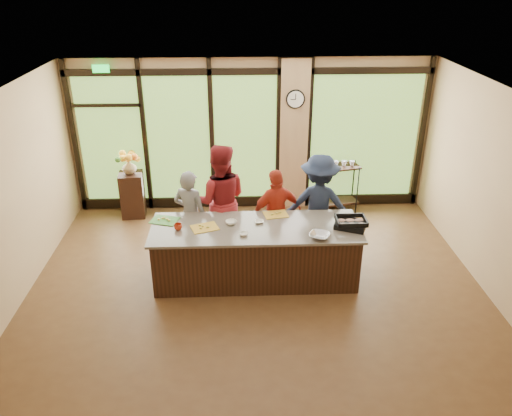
{
  "coord_description": "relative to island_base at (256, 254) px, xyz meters",
  "views": [
    {
      "loc": [
        -0.26,
        -6.4,
        4.51
      ],
      "look_at": [
        0.01,
        0.4,
        1.19
      ],
      "focal_mm": 35.0,
      "sensor_mm": 36.0,
      "label": 1
    }
  ],
  "objects": [
    {
      "name": "floor",
      "position": [
        0.0,
        -0.3,
        -0.44
      ],
      "size": [
        7.0,
        7.0,
        0.0
      ],
      "primitive_type": "plane",
      "color": "#51331C",
      "rests_on": "ground"
    },
    {
      "name": "ceiling",
      "position": [
        0.0,
        -0.3,
        2.56
      ],
      "size": [
        7.0,
        7.0,
        0.0
      ],
      "primitive_type": "plane",
      "rotation": [
        3.14,
        0.0,
        0.0
      ],
      "color": "silver",
      "rests_on": "back_wall"
    },
    {
      "name": "back_wall",
      "position": [
        0.0,
        2.7,
        1.06
      ],
      "size": [
        7.0,
        0.0,
        7.0
      ],
      "primitive_type": "plane",
      "rotation": [
        1.57,
        0.0,
        0.0
      ],
      "color": "tan",
      "rests_on": "floor"
    },
    {
      "name": "left_wall",
      "position": [
        -3.5,
        -0.3,
        1.06
      ],
      "size": [
        0.0,
        6.0,
        6.0
      ],
      "primitive_type": "plane",
      "rotation": [
        1.57,
        0.0,
        1.57
      ],
      "color": "tan",
      "rests_on": "floor"
    },
    {
      "name": "right_wall",
      "position": [
        3.5,
        -0.3,
        1.06
      ],
      "size": [
        0.0,
        6.0,
        6.0
      ],
      "primitive_type": "plane",
      "rotation": [
        1.57,
        0.0,
        -1.57
      ],
      "color": "tan",
      "rests_on": "floor"
    },
    {
      "name": "window_wall",
      "position": [
        0.16,
        2.65,
        0.95
      ],
      "size": [
        6.9,
        0.12,
        3.0
      ],
      "color": "tan",
      "rests_on": "floor"
    },
    {
      "name": "island_base",
      "position": [
        0.0,
        0.0,
        0.0
      ],
      "size": [
        3.1,
        1.0,
        0.88
      ],
      "primitive_type": "cube",
      "color": "black",
      "rests_on": "floor"
    },
    {
      "name": "countertop",
      "position": [
        0.0,
        0.0,
        0.46
      ],
      "size": [
        3.2,
        1.1,
        0.04
      ],
      "primitive_type": "cube",
      "color": "gray",
      "rests_on": "island_base"
    },
    {
      "name": "wall_clock",
      "position": [
        0.85,
        2.57,
        1.81
      ],
      "size": [
        0.36,
        0.04,
        0.36
      ],
      "color": "black",
      "rests_on": "window_wall"
    },
    {
      "name": "cook_left",
      "position": [
        -1.05,
        0.67,
        0.35
      ],
      "size": [
        0.68,
        0.58,
        1.59
      ],
      "primitive_type": "imported",
      "rotation": [
        0.0,
        0.0,
        2.74
      ],
      "color": "slate",
      "rests_on": "floor"
    },
    {
      "name": "cook_midleft",
      "position": [
        -0.56,
        0.86,
        0.54
      ],
      "size": [
        0.95,
        0.74,
        1.95
      ],
      "primitive_type": "imported",
      "rotation": [
        0.0,
        0.0,
        3.14
      ],
      "color": "maroon",
      "rests_on": "floor"
    },
    {
      "name": "cook_midright",
      "position": [
        0.37,
        0.72,
        0.34
      ],
      "size": [
        0.99,
        0.68,
        1.56
      ],
      "primitive_type": "imported",
      "rotation": [
        0.0,
        0.0,
        3.5
      ],
      "color": "#AD2D1A",
      "rests_on": "floor"
    },
    {
      "name": "cook_right",
      "position": [
        1.1,
        0.83,
        0.44
      ],
      "size": [
        1.24,
        0.85,
        1.76
      ],
      "primitive_type": "imported",
      "rotation": [
        0.0,
        0.0,
        2.96
      ],
      "color": "#1B253D",
      "rests_on": "floor"
    },
    {
      "name": "roasting_pan",
      "position": [
        1.44,
        -0.07,
        0.52
      ],
      "size": [
        0.56,
        0.5,
        0.08
      ],
      "primitive_type": "cube",
      "rotation": [
        0.0,
        0.0,
        -0.4
      ],
      "color": "black",
      "rests_on": "countertop"
    },
    {
      "name": "mixing_bowl",
      "position": [
        0.92,
        -0.38,
        0.52
      ],
      "size": [
        0.39,
        0.39,
        0.07
      ],
      "primitive_type": "imported",
      "rotation": [
        0.0,
        0.0,
        -0.43
      ],
      "color": "silver",
      "rests_on": "countertop"
    },
    {
      "name": "cutting_board_left",
      "position": [
        -1.42,
        0.26,
        0.49
      ],
      "size": [
        0.48,
        0.41,
        0.01
      ],
      "primitive_type": "cube",
      "rotation": [
        0.0,
        0.0,
        -0.3
      ],
      "color": "#3E8630",
      "rests_on": "countertop"
    },
    {
      "name": "cutting_board_center",
      "position": [
        -0.78,
        -0.01,
        0.49
      ],
      "size": [
        0.47,
        0.41,
        0.01
      ],
      "primitive_type": "cube",
      "rotation": [
        0.0,
        0.0,
        0.34
      ],
      "color": "gold",
      "rests_on": "countertop"
    },
    {
      "name": "cutting_board_right",
      "position": [
        0.34,
        0.4,
        0.49
      ],
      "size": [
        0.42,
        0.35,
        0.01
      ],
      "primitive_type": "cube",
      "rotation": [
        0.0,
        0.0,
        0.19
      ],
      "color": "gold",
      "rests_on": "countertop"
    },
    {
      "name": "prep_bowl_near",
      "position": [
        -0.38,
        0.11,
        0.51
      ],
      "size": [
        0.21,
        0.21,
        0.05
      ],
      "primitive_type": "imported",
      "rotation": [
        0.0,
        0.0,
        -0.25
      ],
      "color": "white",
      "rests_on": "countertop"
    },
    {
      "name": "prep_bowl_mid",
      "position": [
        -0.19,
        -0.26,
        0.5
      ],
      "size": [
        0.15,
        0.15,
        0.04
      ],
      "primitive_type": "imported",
      "rotation": [
        0.0,
        0.0,
        0.22
      ],
      "color": "white",
      "rests_on": "countertop"
    },
    {
      "name": "prep_bowl_far",
      "position": [
        0.06,
        0.13,
        0.5
      ],
      "size": [
        0.16,
        0.16,
        0.03
      ],
      "primitive_type": "imported",
      "rotation": [
        0.0,
        0.0,
        0.13
      ],
      "color": "white",
      "rests_on": "countertop"
    },
    {
      "name": "red_ramekin",
      "position": [
        -1.17,
        -0.04,
        0.53
      ],
      "size": [
        0.14,
        0.14,
        0.1
      ],
      "primitive_type": "imported",
      "rotation": [
        0.0,
        0.0,
        0.12
      ],
      "color": "#A62910",
      "rests_on": "countertop"
    },
    {
      "name": "flower_stand",
      "position": [
        -2.34,
        2.33,
        0.01
      ],
      "size": [
        0.49,
        0.49,
        0.89
      ],
      "primitive_type": "cube",
      "rotation": [
        0.0,
        0.0,
        0.09
      ],
      "color": "black",
      "rests_on": "floor"
    },
    {
      "name": "flower_vase",
      "position": [
        -2.34,
        2.33,
        0.59
      ],
      "size": [
        0.28,
        0.28,
        0.28
      ],
      "primitive_type": "imported",
      "rotation": [
        0.0,
        0.0,
        -0.04
      ],
      "color": "olive",
      "rests_on": "flower_stand"
    },
    {
      "name": "bar_cart",
      "position": [
        1.75,
        2.42,
        0.19
      ],
      "size": [
        0.85,
        0.61,
        1.06
      ],
      "rotation": [
        0.0,
        0.0,
        0.23
      ],
      "color": "black",
      "rests_on": "floor"
    }
  ]
}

